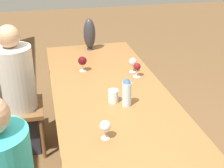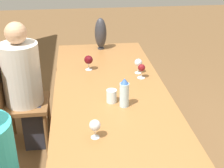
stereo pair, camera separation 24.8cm
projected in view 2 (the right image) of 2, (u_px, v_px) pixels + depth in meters
dining_table at (115, 112)px, 2.42m from camera, size 2.96×0.95×0.76m
water_bottle at (124, 93)px, 2.34m from camera, size 0.07×0.07×0.23m
water_tumbler at (112, 96)px, 2.42m from camera, size 0.08×0.08×0.10m
vase at (101, 33)px, 3.48m from camera, size 0.13×0.13×0.36m
wine_glass_0 at (95, 126)px, 1.98m from camera, size 0.07×0.07×0.13m
wine_glass_1 at (142, 68)px, 2.81m from camera, size 0.07×0.07×0.13m
wine_glass_2 at (89, 60)px, 2.97m from camera, size 0.08×0.08×0.14m
wine_glass_3 at (138, 63)px, 2.90m from camera, size 0.07×0.07×0.14m
chair_far at (17, 99)px, 2.99m from camera, size 0.44×0.44×0.96m
person_far at (24, 84)px, 2.93m from camera, size 0.36×0.36×1.27m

